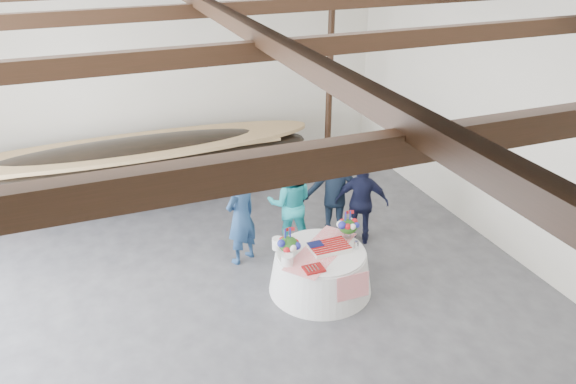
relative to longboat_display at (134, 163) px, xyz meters
name	(u,v)px	position (x,y,z in m)	size (l,w,h in m)	color
floor	(244,342)	(0.77, -4.82, -0.89)	(10.00, 12.00, 0.01)	#3D3D42
wall_back	(156,78)	(0.77, 1.18, 1.36)	(10.00, 0.02, 4.50)	silver
wall_right	(556,144)	(5.77, -4.82, 1.36)	(0.02, 12.00, 4.50)	silver
ceiling	(229,7)	(0.77, -4.82, 3.61)	(10.00, 12.00, 0.01)	white
pavilion_structure	(212,40)	(0.77, -4.00, 3.12)	(9.80, 11.76, 4.50)	black
longboat_display	(134,163)	(0.00, 0.00, 0.00)	(7.41, 1.48, 1.39)	black
banquet_table	(320,270)	(2.27, -4.07, -0.54)	(1.62, 1.62, 0.70)	silver
tabletop_items	(317,240)	(2.25, -3.97, -0.04)	(1.51, 1.37, 0.40)	red
guest_woman_blue	(241,217)	(1.37, -2.83, -0.04)	(0.62, 0.41, 1.70)	navy
guest_woman_teal	(290,203)	(2.32, -2.65, -0.05)	(0.81, 0.63, 1.67)	#22ACB4
guest_man_left	(335,188)	(3.21, -2.57, 0.06)	(1.22, 0.70, 1.89)	black
guest_man_right	(362,202)	(3.54, -3.01, -0.09)	(0.94, 0.39, 1.60)	black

